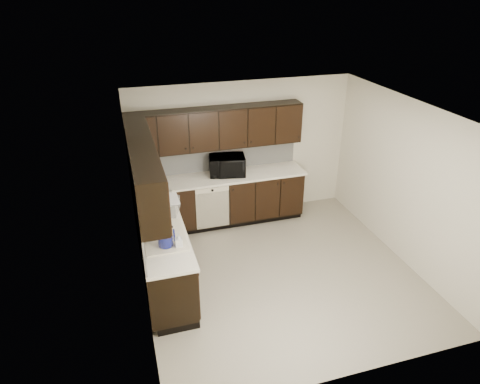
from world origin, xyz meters
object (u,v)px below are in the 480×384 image
at_px(microwave, 227,165).
at_px(blue_pitcher, 165,237).
at_px(storage_bin, 161,206).
at_px(toaster_oven, 146,178).
at_px(sink, 165,242).

bearing_deg(microwave, blue_pitcher, -113.91).
height_order(microwave, storage_bin, microwave).
relative_size(toaster_oven, storage_bin, 0.67).
bearing_deg(microwave, toaster_oven, -171.00).
distance_m(sink, blue_pitcher, 0.29).
distance_m(toaster_oven, blue_pitcher, 2.00).
height_order(toaster_oven, blue_pitcher, blue_pitcher).
xyz_separation_m(sink, microwave, (1.33, 1.75, 0.23)).
xyz_separation_m(microwave, blue_pitcher, (-1.34, -1.96, -0.03)).
bearing_deg(storage_bin, sink, -94.59).
bearing_deg(sink, blue_pitcher, -92.01).
bearing_deg(sink, microwave, 52.64).
height_order(microwave, toaster_oven, microwave).
relative_size(sink, toaster_oven, 2.49).
height_order(sink, toaster_oven, sink).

